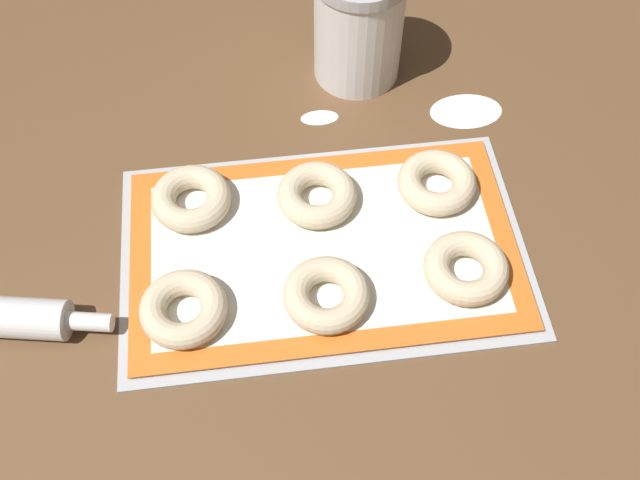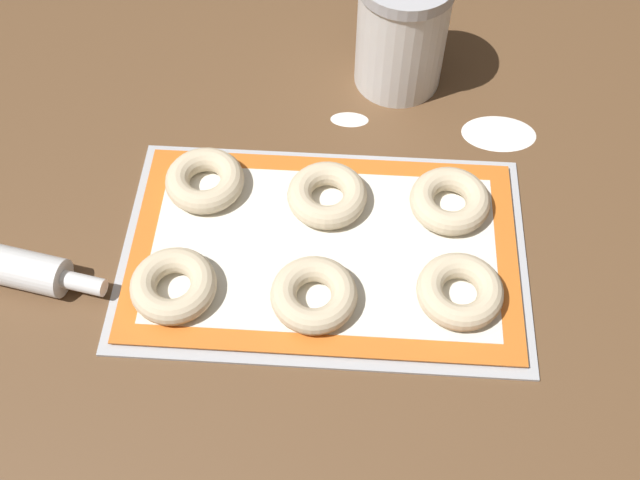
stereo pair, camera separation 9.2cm
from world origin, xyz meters
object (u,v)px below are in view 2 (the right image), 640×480
bagel_front_left (173,286)px  flour_canister (402,31)px  bagel_front_center (314,295)px  bagel_back_center (329,195)px  bagel_front_right (460,291)px  baking_tray (320,250)px  bagel_back_left (205,180)px  bagel_back_right (450,201)px

bagel_front_left → flour_canister: 0.46m
bagel_front_left → bagel_front_center: bearing=-0.7°
bagel_back_center → flour_canister: (0.08, 0.24, 0.06)m
bagel_front_center → bagel_front_right: size_ratio=1.00×
baking_tray → bagel_back_center: size_ratio=4.91×
baking_tray → bagel_front_center: bagel_front_center is taller
bagel_front_center → bagel_back_left: (-0.15, 0.16, 0.00)m
baking_tray → bagel_front_right: size_ratio=4.91×
bagel_back_right → bagel_front_left: bearing=-156.1°
bagel_front_left → bagel_back_right: 0.35m
bagel_back_right → flour_canister: bearing=105.2°
bagel_front_center → bagel_back_center: (0.01, 0.14, 0.00)m
baking_tray → bagel_front_center: (-0.00, -0.07, 0.02)m
baking_tray → bagel_back_right: bagel_back_right is taller
bagel_front_left → baking_tray: bearing=24.1°
bagel_front_center → bagel_back_right: (0.16, 0.14, 0.00)m
bagel_front_center → bagel_back_left: size_ratio=1.00×
bagel_front_right → bagel_back_right: same height
bagel_front_center → flour_canister: 0.40m
flour_canister → bagel_front_left: bearing=-123.9°
bagel_front_left → flour_canister: bearing=56.1°
bagel_front_right → flour_canister: (-0.07, 0.36, 0.06)m
bagel_back_right → bagel_front_center: bearing=-137.9°
bagel_back_left → bagel_back_center: (0.16, -0.01, 0.00)m
bagel_back_center → flour_canister: 0.26m
flour_canister → bagel_back_left: bearing=-137.0°
bagel_front_left → bagel_back_right: size_ratio=1.00×
bagel_front_left → bagel_back_left: 0.15m
bagel_front_left → bagel_back_right: (0.32, 0.14, 0.00)m
bagel_front_left → bagel_back_center: 0.22m
baking_tray → bagel_back_right: bearing=23.6°
bagel_back_center → baking_tray: bearing=-95.4°
bagel_front_center → bagel_back_center: 0.14m
bagel_front_left → bagel_back_right: bearing=23.9°
baking_tray → bagel_back_center: 0.07m
bagel_front_center → bagel_back_center: size_ratio=1.00×
baking_tray → bagel_front_left: size_ratio=4.91×
bagel_front_center → bagel_front_left: bearing=179.3°
bagel_back_left → bagel_back_center: size_ratio=1.00×
baking_tray → bagel_back_left: (-0.15, 0.08, 0.02)m
bagel_front_center → bagel_back_center: same height
baking_tray → bagel_back_center: bearing=84.6°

